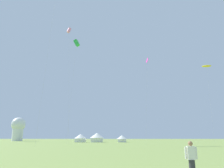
{
  "coord_description": "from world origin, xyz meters",
  "views": [
    {
      "loc": [
        1.11,
        -5.62,
        1.93
      ],
      "look_at": [
        0.0,
        32.0,
        11.1
      ],
      "focal_mm": 34.78,
      "sensor_mm": 36.0,
      "label": 1
    }
  ],
  "objects_px": {
    "festival_tent_left": "(81,138)",
    "kite_yellow_parafoil": "(207,66)",
    "festival_tent_center": "(97,137)",
    "festival_tent_right": "(122,138)",
    "person_spectator": "(192,161)",
    "kite_green_box": "(77,43)",
    "kite_magenta_diamond": "(147,63)",
    "observatory_dome": "(18,128)",
    "kite_pink_box": "(69,31)"
  },
  "relations": [
    {
      "from": "kite_yellow_parafoil",
      "to": "kite_magenta_diamond",
      "type": "relative_size",
      "value": 1.08
    },
    {
      "from": "kite_yellow_parafoil",
      "to": "kite_green_box",
      "type": "distance_m",
      "value": 39.86
    },
    {
      "from": "festival_tent_left",
      "to": "kite_yellow_parafoil",
      "type": "bearing_deg",
      "value": -22.12
    },
    {
      "from": "person_spectator",
      "to": "kite_pink_box",
      "type": "bearing_deg",
      "value": 109.94
    },
    {
      "from": "festival_tent_right",
      "to": "observatory_dome",
      "type": "distance_m",
      "value": 53.02
    },
    {
      "from": "kite_pink_box",
      "to": "kite_yellow_parafoil",
      "type": "bearing_deg",
      "value": 1.0
    },
    {
      "from": "kite_magenta_diamond",
      "to": "kite_yellow_parafoil",
      "type": "bearing_deg",
      "value": 30.4
    },
    {
      "from": "festival_tent_left",
      "to": "kite_magenta_diamond",
      "type": "bearing_deg",
      "value": -53.12
    },
    {
      "from": "festival_tent_left",
      "to": "festival_tent_center",
      "type": "relative_size",
      "value": 0.88
    },
    {
      "from": "kite_pink_box",
      "to": "festival_tent_left",
      "type": "xyz_separation_m",
      "value": [
        1.9,
        17.31,
        -33.36
      ]
    },
    {
      "from": "kite_magenta_diamond",
      "to": "festival_tent_left",
      "type": "relative_size",
      "value": 4.81
    },
    {
      "from": "festival_tent_center",
      "to": "kite_green_box",
      "type": "bearing_deg",
      "value": -101.26
    },
    {
      "from": "kite_magenta_diamond",
      "to": "festival_tent_right",
      "type": "bearing_deg",
      "value": 102.3
    },
    {
      "from": "kite_green_box",
      "to": "festival_tent_right",
      "type": "height_order",
      "value": "kite_green_box"
    },
    {
      "from": "kite_green_box",
      "to": "festival_tent_center",
      "type": "xyz_separation_m",
      "value": [
        4.34,
        21.78,
        -26.77
      ]
    },
    {
      "from": "kite_magenta_diamond",
      "to": "festival_tent_center",
      "type": "distance_m",
      "value": 36.68
    },
    {
      "from": "kite_pink_box",
      "to": "festival_tent_center",
      "type": "distance_m",
      "value": 38.21
    },
    {
      "from": "person_spectator",
      "to": "observatory_dome",
      "type": "distance_m",
      "value": 104.43
    },
    {
      "from": "festival_tent_center",
      "to": "kite_pink_box",
      "type": "bearing_deg",
      "value": -114.52
    },
    {
      "from": "person_spectator",
      "to": "festival_tent_center",
      "type": "xyz_separation_m",
      "value": [
        -11.1,
        69.69,
        0.99
      ]
    },
    {
      "from": "festival_tent_left",
      "to": "observatory_dome",
      "type": "height_order",
      "value": "observatory_dome"
    },
    {
      "from": "festival_tent_center",
      "to": "person_spectator",
      "type": "bearing_deg",
      "value": -80.95
    },
    {
      "from": "kite_yellow_parafoil",
      "to": "person_spectator",
      "type": "bearing_deg",
      "value": -114.0
    },
    {
      "from": "festival_tent_left",
      "to": "person_spectator",
      "type": "bearing_deg",
      "value": -76.21
    },
    {
      "from": "kite_pink_box",
      "to": "kite_green_box",
      "type": "distance_m",
      "value": 8.56
    },
    {
      "from": "kite_pink_box",
      "to": "person_spectator",
      "type": "xyz_separation_m",
      "value": [
        19.0,
        -52.38,
        -34.13
      ]
    },
    {
      "from": "kite_green_box",
      "to": "festival_tent_center",
      "type": "bearing_deg",
      "value": 78.74
    },
    {
      "from": "kite_yellow_parafoil",
      "to": "festival_tent_left",
      "type": "relative_size",
      "value": 5.2
    },
    {
      "from": "kite_green_box",
      "to": "person_spectator",
      "type": "height_order",
      "value": "kite_green_box"
    },
    {
      "from": "festival_tent_center",
      "to": "festival_tent_right",
      "type": "relative_size",
      "value": 1.35
    },
    {
      "from": "festival_tent_center",
      "to": "festival_tent_right",
      "type": "xyz_separation_m",
      "value": [
        8.96,
        0.0,
        -0.48
      ]
    },
    {
      "from": "kite_yellow_parafoil",
      "to": "festival_tent_left",
      "type": "height_order",
      "value": "kite_yellow_parafoil"
    },
    {
      "from": "kite_magenta_diamond",
      "to": "kite_green_box",
      "type": "height_order",
      "value": "kite_green_box"
    },
    {
      "from": "kite_pink_box",
      "to": "person_spectator",
      "type": "distance_m",
      "value": 65.34
    },
    {
      "from": "kite_magenta_diamond",
      "to": "observatory_dome",
      "type": "relative_size",
      "value": 2.0
    },
    {
      "from": "kite_yellow_parafoil",
      "to": "kite_pink_box",
      "type": "relative_size",
      "value": 0.65
    },
    {
      "from": "kite_pink_box",
      "to": "festival_tent_right",
      "type": "height_order",
      "value": "kite_pink_box"
    },
    {
      "from": "kite_pink_box",
      "to": "festival_tent_right",
      "type": "xyz_separation_m",
      "value": [
        16.86,
        17.31,
        -33.61
      ]
    },
    {
      "from": "kite_green_box",
      "to": "observatory_dome",
      "type": "distance_m",
      "value": 60.12
    },
    {
      "from": "kite_yellow_parafoil",
      "to": "kite_green_box",
      "type": "bearing_deg",
      "value": -172.4
    },
    {
      "from": "person_spectator",
      "to": "kite_green_box",
      "type": "bearing_deg",
      "value": 107.86
    },
    {
      "from": "kite_yellow_parafoil",
      "to": "festival_tent_left",
      "type": "distance_m",
      "value": 48.84
    },
    {
      "from": "festival_tent_right",
      "to": "observatory_dome",
      "type": "xyz_separation_m",
      "value": [
        -48.16,
        21.68,
        4.65
      ]
    },
    {
      "from": "kite_yellow_parafoil",
      "to": "festival_tent_right",
      "type": "xyz_separation_m",
      "value": [
        -25.79,
        16.56,
        -21.48
      ]
    },
    {
      "from": "kite_pink_box",
      "to": "kite_magenta_diamond",
      "type": "height_order",
      "value": "kite_pink_box"
    },
    {
      "from": "kite_magenta_diamond",
      "to": "observatory_dome",
      "type": "bearing_deg",
      "value": 137.48
    },
    {
      "from": "festival_tent_left",
      "to": "festival_tent_center",
      "type": "xyz_separation_m",
      "value": [
        6.0,
        0.0,
        0.22
      ]
    },
    {
      "from": "observatory_dome",
      "to": "kite_pink_box",
      "type": "bearing_deg",
      "value": -51.24
    },
    {
      "from": "kite_magenta_diamond",
      "to": "festival_tent_center",
      "type": "bearing_deg",
      "value": 118.23
    },
    {
      "from": "kite_yellow_parafoil",
      "to": "person_spectator",
      "type": "height_order",
      "value": "kite_yellow_parafoil"
    }
  ]
}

